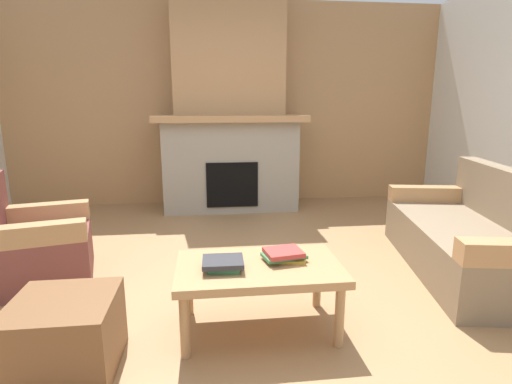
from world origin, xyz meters
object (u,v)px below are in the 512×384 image
(couch, at_px, (473,238))
(armchair, at_px, (31,246))
(fireplace, at_px, (230,120))
(coffee_table, at_px, (259,273))
(ottoman, at_px, (65,335))

(couch, distance_m, armchair, 3.57)
(fireplace, bearing_deg, coffee_table, -90.05)
(ottoman, bearing_deg, fireplace, 72.16)
(coffee_table, bearing_deg, couch, 19.61)
(fireplace, xyz_separation_m, ottoman, (-1.06, -3.29, -0.96))
(armchair, bearing_deg, coffee_table, -28.12)
(couch, distance_m, ottoman, 3.08)
(fireplace, relative_size, couch, 1.40)
(coffee_table, bearing_deg, fireplace, 89.95)
(fireplace, relative_size, armchair, 2.94)
(fireplace, relative_size, coffee_table, 2.70)
(coffee_table, distance_m, ottoman, 1.10)
(couch, xyz_separation_m, coffee_table, (-1.88, -0.67, 0.09))
(armchair, xyz_separation_m, ottoman, (0.62, -1.17, -0.09))
(armchair, relative_size, ottoman, 1.77)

